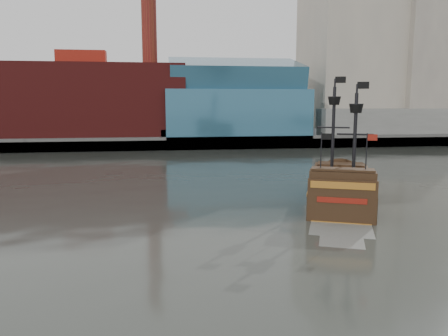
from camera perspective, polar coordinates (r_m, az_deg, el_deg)
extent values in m
plane|color=#2B2E29|center=(26.57, 5.58, -12.39)|extent=(400.00, 400.00, 0.00)
cube|color=slate|center=(116.52, -5.29, 4.44)|extent=(220.00, 60.00, 2.00)
cube|color=#4C4C49|center=(87.15, -4.26, 3.23)|extent=(220.00, 1.00, 2.60)
cube|color=maroon|center=(97.37, -17.89, 8.24)|extent=(42.00, 18.00, 15.00)
cube|color=#2D5E79|center=(95.45, 1.43, 7.15)|extent=(30.00, 16.00, 10.00)
cube|color=#ABA18E|center=(114.83, 16.10, 16.09)|extent=(20.00, 22.00, 46.00)
cube|color=gray|center=(119.35, 24.96, 13.40)|extent=(18.00, 18.00, 38.00)
cube|color=#ABA18E|center=(134.67, 17.11, 16.19)|extent=(24.00, 20.00, 52.00)
cube|color=slate|center=(105.12, 22.79, 5.53)|extent=(40.00, 6.00, 6.00)
cylinder|color=maroon|center=(99.80, -9.80, 19.22)|extent=(3.20, 3.20, 22.00)
cube|color=#2D5E79|center=(95.57, 1.44, 11.95)|extent=(28.00, 14.94, 8.78)
cube|color=black|center=(42.43, 14.94, -3.70)|extent=(10.03, 14.17, 2.83)
cube|color=#4B2C1B|center=(42.13, 15.02, -1.60)|extent=(9.03, 12.76, 0.33)
cube|color=black|center=(47.23, 14.96, -0.04)|extent=(5.28, 4.19, 1.09)
cube|color=black|center=(36.40, 15.18, -1.88)|extent=(5.45, 3.59, 1.96)
cube|color=black|center=(35.78, 15.10, -4.92)|extent=(5.04, 2.29, 4.36)
cube|color=#A66720|center=(35.27, 15.21, -2.22)|extent=(4.57, 1.95, 0.55)
cube|color=maroon|center=(35.51, 15.14, -4.12)|extent=(3.56, 1.54, 0.44)
cylinder|color=black|center=(43.21, 14.07, 4.60)|extent=(0.40, 0.40, 8.50)
cylinder|color=black|center=(39.69, 16.71, 3.68)|extent=(0.40, 0.40, 7.85)
cone|color=black|center=(43.12, 14.21, 8.50)|extent=(1.57, 1.57, 0.76)
cone|color=black|center=(39.56, 16.87, 7.45)|extent=(1.57, 1.57, 0.76)
cube|color=black|center=(43.17, 14.97, 11.08)|extent=(0.92, 0.40, 0.60)
cube|color=black|center=(39.61, 17.72, 10.26)|extent=(0.92, 0.40, 0.60)
cube|color=gray|center=(34.33, 15.05, -7.73)|extent=(5.78, 5.40, 0.02)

